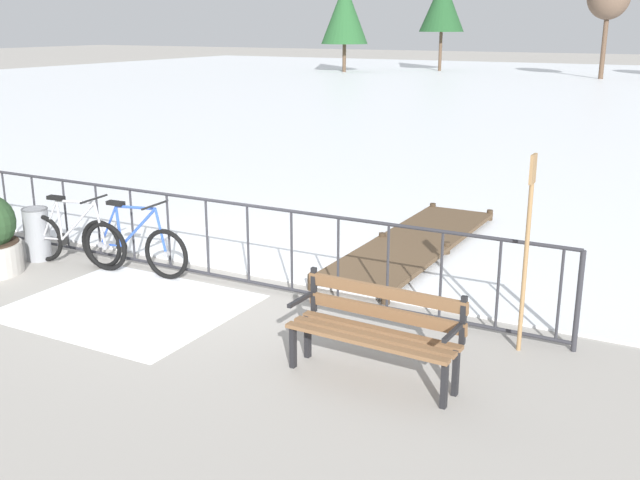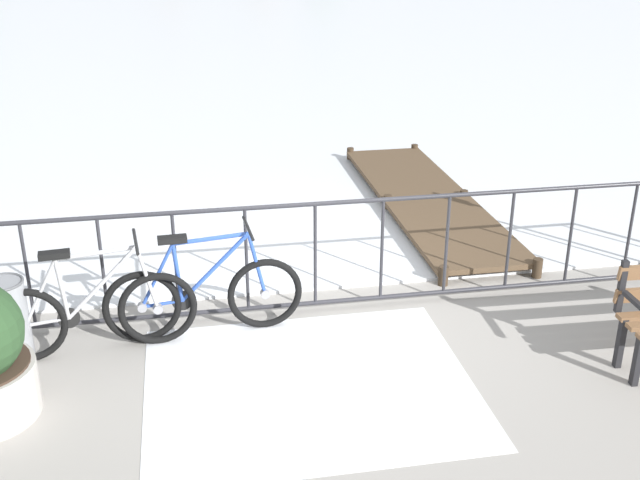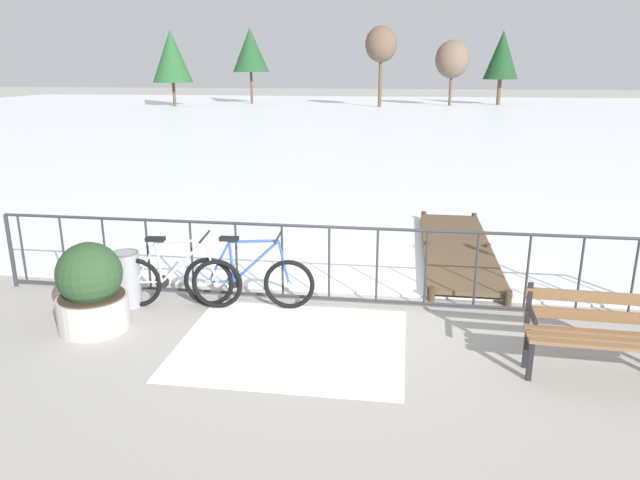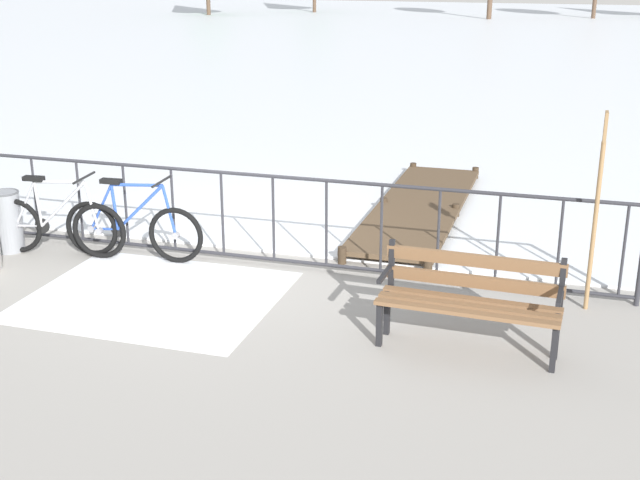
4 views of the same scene
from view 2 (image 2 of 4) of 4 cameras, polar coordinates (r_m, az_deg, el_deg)
ground_plane at (r=7.16m, az=-0.34°, el=-5.23°), size 160.00×160.00×0.00m
frozen_pond at (r=34.80m, az=-8.93°, el=17.08°), size 80.00×56.00×0.03m
snow_patch at (r=6.11m, az=-0.81°, el=-10.63°), size 2.53×2.14×0.01m
railing_fence at (r=6.92m, az=-0.35°, el=-1.13°), size 9.06×0.06×1.07m
bicycle_near_railing at (r=6.68m, az=-8.58°, el=-4.14°), size 1.71×0.52×0.97m
bicycle_second at (r=6.61m, az=-16.50°, el=-5.20°), size 1.71×0.52×0.97m
trash_bin at (r=6.69m, az=-22.10°, el=-5.61°), size 0.35×0.35×0.73m
wooden_dock at (r=9.69m, az=7.84°, el=3.03°), size 1.10×4.35×0.20m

